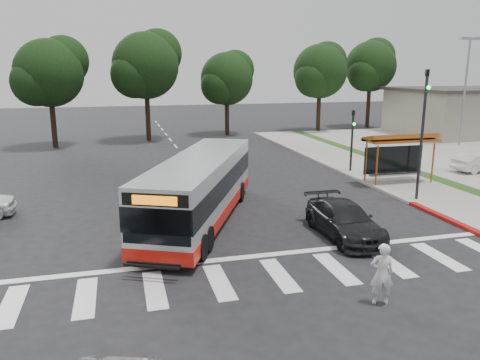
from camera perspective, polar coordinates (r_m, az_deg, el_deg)
name	(u,v)px	position (r m, az deg, el deg)	size (l,w,h in m)	color
ground	(240,226)	(19.94, 0.03, -5.66)	(140.00, 140.00, 0.00)	black
sidewalk_east	(374,172)	(31.29, 15.97, 0.95)	(4.00, 40.00, 0.12)	gray
curb_east	(345,173)	(30.33, 12.72, 0.79)	(0.30, 40.00, 0.15)	#9E9991
curb_east_red	(453,222)	(22.25, 24.57, -4.67)	(0.32, 6.00, 0.15)	maroon
commercial_building	(470,113)	(53.37, 26.26, 7.36)	(14.00, 10.00, 4.40)	gray
building_roof_cap	(473,89)	(53.23, 26.52, 9.87)	(14.60, 10.60, 0.30)	#383330
crosswalk_ladder	(280,275)	(15.50, 4.85, -11.45)	(18.00, 2.60, 0.01)	silver
bus_shelter	(400,144)	(28.38, 18.87, 4.23)	(4.20, 1.60, 2.86)	#964E19
traffic_signal_ne_tall	(423,125)	(24.56, 21.41, 6.32)	(0.18, 0.37, 6.50)	black
traffic_signal_ne_short	(352,134)	(30.62, 13.53, 5.43)	(0.18, 0.37, 4.00)	black
lot_light_mid	(466,76)	(44.74, 25.87, 11.29)	(1.90, 0.35, 9.01)	gray
tree_ne_a	(320,70)	(50.79, 9.79, 13.03)	(6.16, 5.74, 9.30)	black
tree_ne_b	(371,65)	(55.77, 15.68, 13.29)	(6.16, 5.74, 10.02)	black
tree_north_a	(146,65)	(44.39, -11.34, 13.64)	(6.60, 6.15, 10.17)	black
tree_north_b	(227,78)	(47.56, -1.56, 12.33)	(5.72, 5.33, 8.43)	black
tree_north_c	(50,72)	(42.60, -22.16, 12.11)	(6.16, 5.74, 9.30)	black
transit_bus	(200,190)	(20.23, -4.84, -1.21)	(2.39, 11.05, 2.85)	#B4B7B9
pedestrian	(382,274)	(13.95, 16.91, -10.89)	(0.66, 0.43, 1.81)	silver
dark_sedan	(344,220)	(19.03, 12.59, -4.79)	(1.89, 4.66, 1.35)	black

